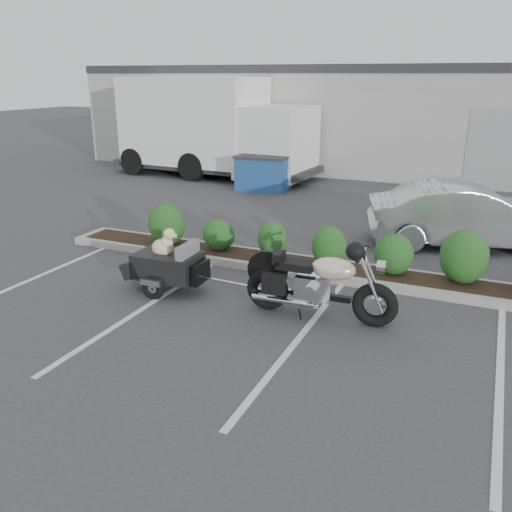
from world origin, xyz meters
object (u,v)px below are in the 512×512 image
at_px(dumpster, 263,173).
at_px(delivery_truck, 213,130).
at_px(motorcycle, 319,285).
at_px(sedan, 467,216).
at_px(pet_trailer, 167,264).

bearing_deg(dumpster, delivery_truck, 145.37).
relative_size(motorcycle, sedan, 0.58).
bearing_deg(sedan, motorcycle, 142.42).
bearing_deg(motorcycle, delivery_truck, 123.19).
bearing_deg(delivery_truck, dumpster, -27.81).
bearing_deg(pet_trailer, motorcycle, -2.73).
relative_size(motorcycle, dumpster, 1.37).
bearing_deg(motorcycle, sedan, 67.46).
xyz_separation_m(motorcycle, delivery_truck, (-7.48, 10.50, 1.15)).
relative_size(sedan, dumpster, 2.39).
relative_size(pet_trailer, delivery_truck, 0.25).
bearing_deg(motorcycle, pet_trailer, 177.27).
relative_size(dumpster, delivery_truck, 0.22).
xyz_separation_m(pet_trailer, dumpster, (-1.96, 8.81, 0.08)).
bearing_deg(dumpster, sedan, -33.78).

